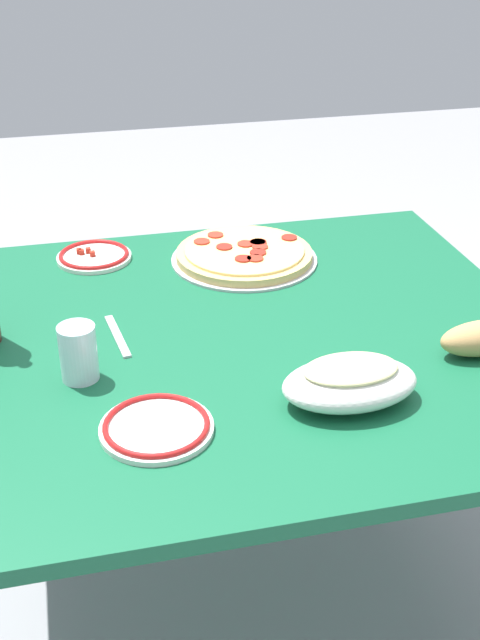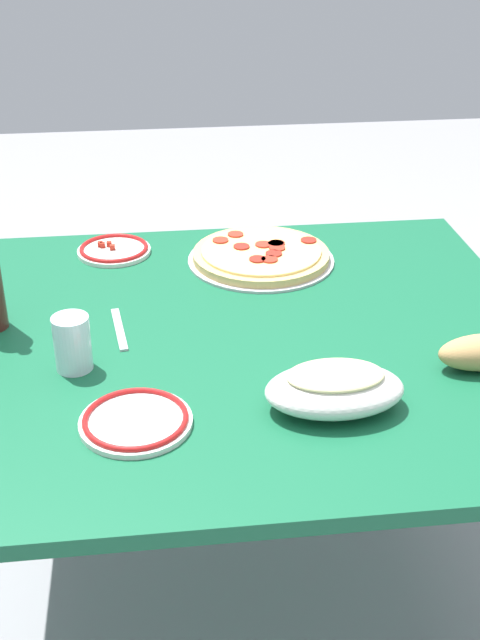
{
  "view_description": "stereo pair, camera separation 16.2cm",
  "coord_description": "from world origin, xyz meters",
  "px_view_note": "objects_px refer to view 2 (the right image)",
  "views": [
    {
      "loc": [
        0.33,
        1.38,
        1.51
      ],
      "look_at": [
        0.0,
        0.0,
        0.73
      ],
      "focal_mm": 46.04,
      "sensor_mm": 36.0,
      "label": 1
    },
    {
      "loc": [
        0.17,
        1.41,
        1.51
      ],
      "look_at": [
        0.0,
        0.0,
        0.73
      ],
      "focal_mm": 46.04,
      "sensor_mm": 36.0,
      "label": 2
    }
  ],
  "objects_px": {
    "pepperoni_pizza": "(261,255)",
    "water_glass": "(72,343)",
    "dining_table": "(240,376)",
    "baked_pasta_dish": "(335,387)",
    "side_plate_near": "(136,420)",
    "side_plate_far": "(114,250)"
  },
  "relations": [
    {
      "from": "dining_table",
      "to": "side_plate_near",
      "type": "distance_m",
      "value": 0.37
    },
    {
      "from": "pepperoni_pizza",
      "to": "water_glass",
      "type": "xyz_separation_m",
      "value": [
        0.41,
        0.43,
        0.04
      ]
    },
    {
      "from": "side_plate_far",
      "to": "baked_pasta_dish",
      "type": "bearing_deg",
      "value": 118.89
    },
    {
      "from": "water_glass",
      "to": "side_plate_near",
      "type": "xyz_separation_m",
      "value": [
        -0.11,
        0.19,
        -0.04
      ]
    },
    {
      "from": "dining_table",
      "to": "baked_pasta_dish",
      "type": "relative_size",
      "value": 5.08
    },
    {
      "from": "side_plate_near",
      "to": "side_plate_far",
      "type": "relative_size",
      "value": 1.08
    },
    {
      "from": "water_glass",
      "to": "side_plate_near",
      "type": "height_order",
      "value": "water_glass"
    },
    {
      "from": "baked_pasta_dish",
      "to": "water_glass",
      "type": "distance_m",
      "value": 0.48
    },
    {
      "from": "pepperoni_pizza",
      "to": "dining_table",
      "type": "bearing_deg",
      "value": 75.0
    },
    {
      "from": "dining_table",
      "to": "side_plate_near",
      "type": "bearing_deg",
      "value": 53.78
    },
    {
      "from": "baked_pasta_dish",
      "to": "pepperoni_pizza",
      "type": "bearing_deg",
      "value": -86.31
    },
    {
      "from": "pepperoni_pizza",
      "to": "water_glass",
      "type": "height_order",
      "value": "water_glass"
    },
    {
      "from": "baked_pasta_dish",
      "to": "dining_table",
      "type": "bearing_deg",
      "value": -64.74
    },
    {
      "from": "dining_table",
      "to": "baked_pasta_dish",
      "type": "height_order",
      "value": "baked_pasta_dish"
    },
    {
      "from": "pepperoni_pizza",
      "to": "side_plate_far",
      "type": "bearing_deg",
      "value": -14.25
    },
    {
      "from": "pepperoni_pizza",
      "to": "water_glass",
      "type": "distance_m",
      "value": 0.59
    },
    {
      "from": "side_plate_near",
      "to": "baked_pasta_dish",
      "type": "bearing_deg",
      "value": -178.19
    },
    {
      "from": "dining_table",
      "to": "side_plate_near",
      "type": "xyz_separation_m",
      "value": [
        0.21,
        0.28,
        0.11
      ]
    },
    {
      "from": "water_glass",
      "to": "side_plate_near",
      "type": "relative_size",
      "value": 0.56
    },
    {
      "from": "dining_table",
      "to": "pepperoni_pizza",
      "type": "bearing_deg",
      "value": -105.0
    },
    {
      "from": "pepperoni_pizza",
      "to": "side_plate_near",
      "type": "bearing_deg",
      "value": 64.3
    },
    {
      "from": "dining_table",
      "to": "water_glass",
      "type": "relative_size",
      "value": 11.45
    }
  ]
}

